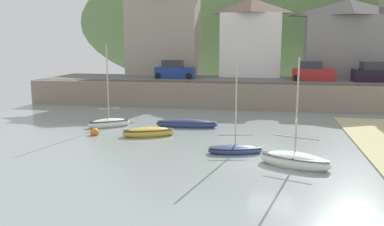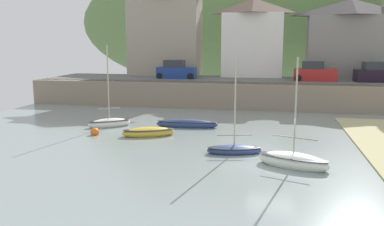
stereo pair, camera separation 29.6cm
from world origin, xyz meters
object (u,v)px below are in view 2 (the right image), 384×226
motorboat_with_cabin (293,161)px  waterfront_building_left (165,26)px  sailboat_white_hull (187,124)px  rowboat_small_beached (110,123)px  parked_car_by_wall (314,73)px  parked_car_near_slipway (176,71)px  sailboat_far_left (148,132)px  waterfront_building_centre (253,37)px  sailboat_blue_trim (234,149)px  mooring_buoy (95,132)px  parked_car_end_of_row (377,74)px  waterfront_building_right (349,38)px

motorboat_with_cabin → waterfront_building_left: bearing=138.3°
sailboat_white_hull → waterfront_building_left: bearing=105.6°
rowboat_small_beached → parked_car_by_wall: 21.45m
parked_car_near_slipway → sailboat_white_hull: bearing=-74.5°
sailboat_far_left → waterfront_building_centre: bearing=51.2°
waterfront_building_centre → sailboat_blue_trim: 25.09m
rowboat_small_beached → sailboat_far_left: (3.76, -2.35, -0.06)m
mooring_buoy → parked_car_near_slipway: bearing=84.4°
parked_car_by_wall → motorboat_with_cabin: bearing=-93.7°
parked_car_end_of_row → mooring_buoy: 27.57m
parked_car_near_slipway → motorboat_with_cabin: bearing=-63.7°
parked_car_near_slipway → parked_car_by_wall: (14.14, 0.00, 0.00)m
sailboat_far_left → parked_car_near_slipway: parked_car_near_slipway is taller
parked_car_end_of_row → waterfront_building_centre: bearing=154.6°
sailboat_blue_trim → parked_car_end_of_row: (11.83, 19.73, 2.96)m
parked_car_near_slipway → parked_car_by_wall: size_ratio=0.98×
sailboat_far_left → mooring_buoy: bearing=163.2°
waterfront_building_left → waterfront_building_centre: (10.14, 0.00, -1.29)m
parked_car_end_of_row → parked_car_by_wall: bearing=174.9°
mooring_buoy → sailboat_far_left: bearing=6.6°
sailboat_blue_trim → mooring_buoy: size_ratio=9.23×
waterfront_building_right → sailboat_white_hull: (-14.01, -17.74, -6.38)m
rowboat_small_beached → sailboat_blue_trim: (9.85, -5.61, -0.05)m
waterfront_building_left → motorboat_with_cabin: size_ratio=1.95×
rowboat_small_beached → waterfront_building_right: bearing=8.9°
waterfront_building_right → mooring_buoy: 29.75m
motorboat_with_cabin → sailboat_blue_trim: bearing=169.1°
sailboat_white_hull → parked_car_by_wall: bearing=48.4°
motorboat_with_cabin → sailboat_blue_trim: (-3.16, 1.95, -0.07)m
parked_car_by_wall → mooring_buoy: size_ratio=7.07×
mooring_buoy → rowboat_small_beached: bearing=91.9°
parked_car_near_slipway → waterfront_building_left: bearing=116.7°
motorboat_with_cabin → parked_car_near_slipway: (-11.26, 21.67, 2.89)m
motorboat_with_cabin → rowboat_small_beached: (-13.01, 7.56, -0.02)m
waterfront_building_left → parked_car_end_of_row: (22.31, -4.50, -4.85)m
parked_car_end_of_row → motorboat_with_cabin: bearing=-116.9°
waterfront_building_left → sailboat_blue_trim: size_ratio=2.03×
waterfront_building_centre → motorboat_with_cabin: size_ratio=1.50×
rowboat_small_beached → motorboat_with_cabin: bearing=-64.6°
parked_car_end_of_row → mooring_buoy: parked_car_end_of_row is taller
waterfront_building_right → sailboat_blue_trim: size_ratio=1.64×
waterfront_building_left → parked_car_near_slipway: size_ratio=2.69×
motorboat_with_cabin → rowboat_small_beached: rowboat_small_beached is taller
waterfront_building_centre → sailboat_white_hull: 19.28m
waterfront_building_left → sailboat_blue_trim: (10.48, -24.23, -7.81)m
rowboat_small_beached → waterfront_building_left: bearing=57.5°
waterfront_building_left → parked_car_by_wall: bearing=-15.2°
waterfront_building_centre → sailboat_white_hull: (-3.78, -17.74, -6.53)m
waterfront_building_centre → sailboat_blue_trim: waterfront_building_centre is taller
waterfront_building_left → waterfront_building_centre: waterfront_building_left is taller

